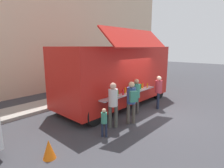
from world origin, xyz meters
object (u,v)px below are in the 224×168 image
object	(u,v)px
trash_bin	(129,80)
child_near_queue	(104,120)
customer_mid_with_backpack	(132,98)
customer_extra_browsing	(159,89)
traffic_cone_orange	(49,149)
customer_rear_waiting	(113,101)
food_truck_main	(117,74)
customer_front_ordering	(136,94)

from	to	relation	value
trash_bin	child_near_queue	world-z (taller)	child_near_queue
customer_mid_with_backpack	child_near_queue	size ratio (longest dim) A/B	1.68
customer_extra_browsing	child_near_queue	bearing A→B (deg)	63.28
traffic_cone_orange	child_near_queue	distance (m)	1.95
traffic_cone_orange	customer_rear_waiting	distance (m)	2.79
customer_mid_with_backpack	child_near_queue	bearing A→B (deg)	124.55
trash_bin	customer_mid_with_backpack	size ratio (longest dim) A/B	0.54
food_truck_main	customer_mid_with_backpack	xyz separation A→B (m)	(-1.54, -2.03, -0.61)
trash_bin	customer_mid_with_backpack	distance (m)	7.37
traffic_cone_orange	food_truck_main	bearing A→B (deg)	18.51
customer_front_ordering	child_near_queue	size ratio (longest dim) A/B	1.61
food_truck_main	customer_front_ordering	distance (m)	1.81
traffic_cone_orange	customer_front_ordering	distance (m)	4.44
food_truck_main	customer_extra_browsing	distance (m)	2.26
customer_rear_waiting	child_near_queue	distance (m)	0.93
trash_bin	customer_front_ordering	xyz separation A→B (m)	(-4.93, -3.91, 0.52)
customer_extra_browsing	food_truck_main	bearing A→B (deg)	-1.83
customer_front_ordering	customer_mid_with_backpack	world-z (taller)	customer_mid_with_backpack
customer_extra_browsing	child_near_queue	xyz separation A→B (m)	(-3.94, -0.00, -0.37)
trash_bin	customer_mid_with_backpack	bearing A→B (deg)	-143.69
food_truck_main	traffic_cone_orange	size ratio (longest dim) A/B	12.05
child_near_queue	customer_rear_waiting	bearing A→B (deg)	-14.10
customer_mid_with_backpack	customer_extra_browsing	size ratio (longest dim) A/B	1.05
traffic_cone_orange	customer_mid_with_backpack	world-z (taller)	customer_mid_with_backpack
customer_mid_with_backpack	customer_rear_waiting	bearing A→B (deg)	101.96
traffic_cone_orange	child_near_queue	bearing A→B (deg)	-9.04
customer_front_ordering	child_near_queue	xyz separation A→B (m)	(-2.48, -0.36, -0.37)
trash_bin	customer_extra_browsing	world-z (taller)	customer_extra_browsing
trash_bin	customer_extra_browsing	size ratio (longest dim) A/B	0.57
trash_bin	customer_mid_with_backpack	world-z (taller)	customer_mid_with_backpack
traffic_cone_orange	customer_front_ordering	xyz separation A→B (m)	(4.38, 0.06, 0.71)
customer_front_ordering	customer_extra_browsing	size ratio (longest dim) A/B	1.00
child_near_queue	customer_extra_browsing	bearing A→B (deg)	-33.03
food_truck_main	customer_mid_with_backpack	world-z (taller)	food_truck_main
customer_front_ordering	customer_rear_waiting	bearing A→B (deg)	103.38
traffic_cone_orange	customer_extra_browsing	distance (m)	5.89
traffic_cone_orange	customer_rear_waiting	size ratio (longest dim) A/B	0.31
customer_front_ordering	food_truck_main	bearing A→B (deg)	-9.04
food_truck_main	customer_extra_browsing	xyz separation A→B (m)	(0.91, -1.95, -0.68)
customer_mid_with_backpack	child_near_queue	world-z (taller)	customer_mid_with_backpack
customer_front_ordering	customer_rear_waiting	size ratio (longest dim) A/B	0.94
customer_mid_with_backpack	customer_extra_browsing	xyz separation A→B (m)	(2.44, 0.08, -0.07)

